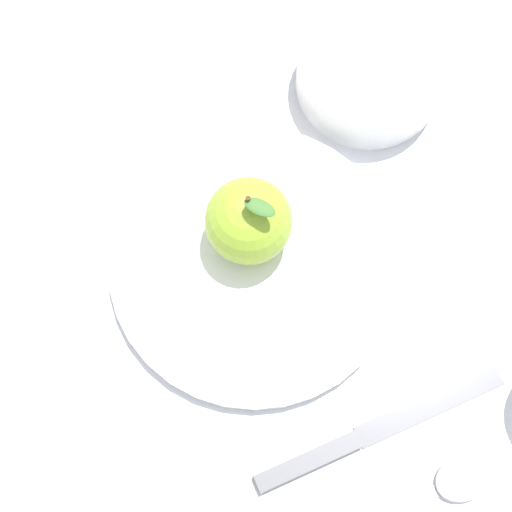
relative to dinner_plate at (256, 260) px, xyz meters
name	(u,v)px	position (x,y,z in m)	size (l,w,h in m)	color
ground_plane	(289,287)	(0.03, 0.00, -0.01)	(2.40, 2.40, 0.00)	silver
dinner_plate	(256,260)	(0.00, 0.00, 0.00)	(0.24, 0.24, 0.01)	white
apple	(249,221)	(-0.02, 0.01, 0.04)	(0.07, 0.07, 0.08)	#8CB22D
side_bowl	(371,70)	(-0.01, 0.19, 0.02)	(0.13, 0.13, 0.04)	white
knife	(358,439)	(0.14, -0.07, 0.00)	(0.13, 0.19, 0.01)	#59595E
spoon	(445,487)	(0.22, -0.07, 0.00)	(0.11, 0.15, 0.01)	silver
linen_napkin	(180,114)	(-0.13, 0.08, -0.01)	(0.12, 0.15, 0.00)	beige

